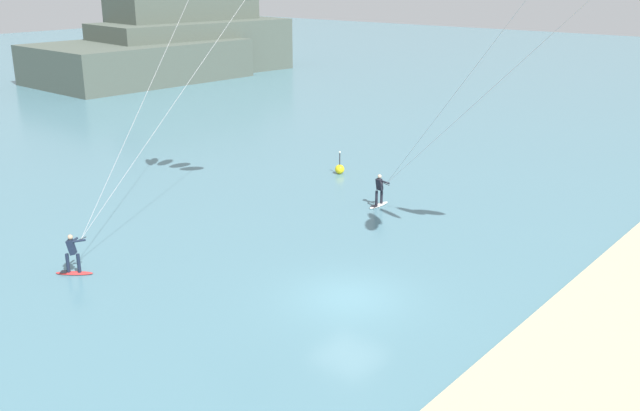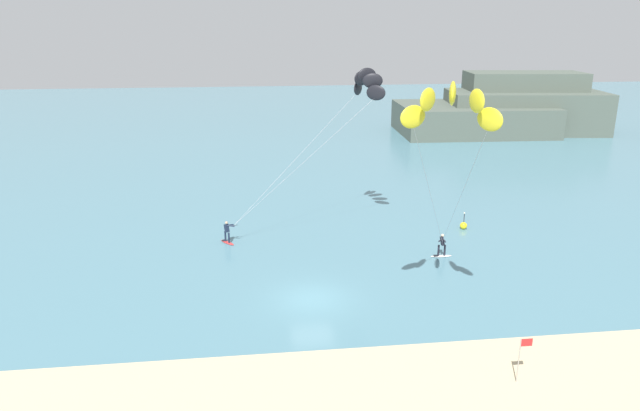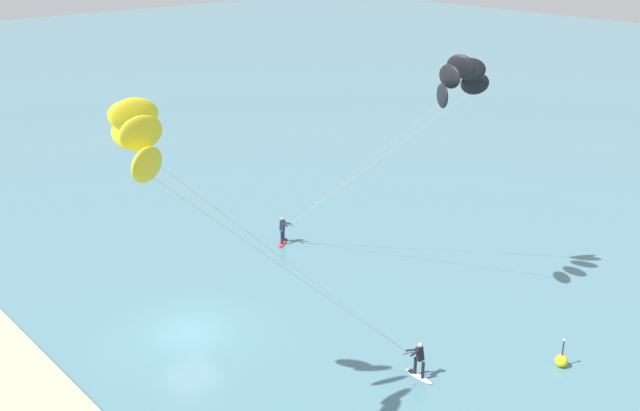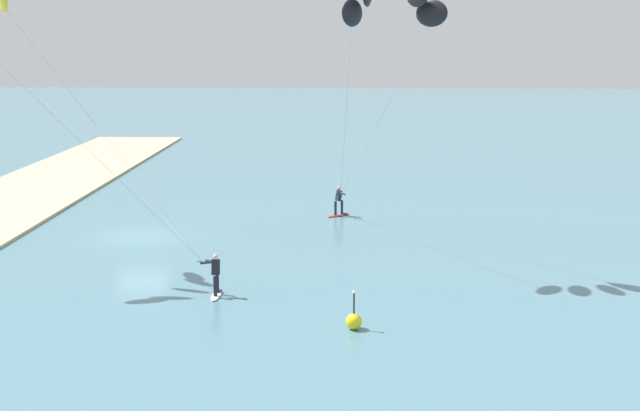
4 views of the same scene
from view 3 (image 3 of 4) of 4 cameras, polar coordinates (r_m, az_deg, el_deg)
ground_plane at (r=36.82m, az=-9.81°, el=-9.37°), size 240.00×240.00×0.00m
kitesurfer_nearshore at (r=36.84m, az=9.64°, el=8.70°), size 12.32×5.34×12.39m
kitesurfer_mid_water at (r=25.35m, az=-12.39°, el=4.34°), size 6.79×11.79×13.03m
marker_buoy at (r=35.29m, az=17.66°, el=-11.02°), size 0.56×0.56×1.38m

